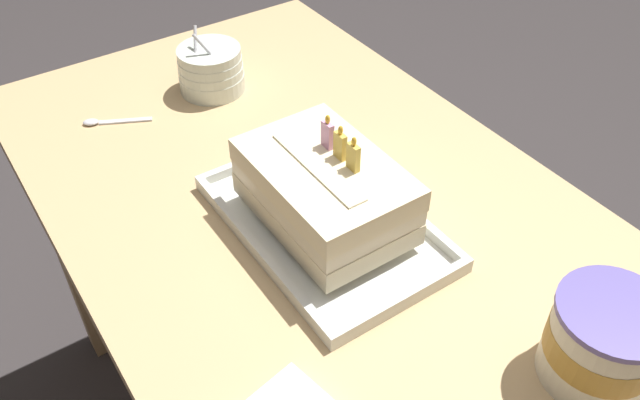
{
  "coord_description": "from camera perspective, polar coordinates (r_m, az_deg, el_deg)",
  "views": [
    {
      "loc": [
        0.63,
        -0.41,
        1.44
      ],
      "look_at": [
        0.03,
        -0.01,
        0.79
      ],
      "focal_mm": 37.02,
      "sensor_mm": 36.0,
      "label": 1
    }
  ],
  "objects": [
    {
      "name": "serving_spoon_near_tray",
      "position": [
        1.23,
        -18.17,
        6.46
      ],
      "size": [
        0.07,
        0.11,
        0.01
      ],
      "color": "silver",
      "rests_on": "dining_table"
    },
    {
      "name": "dining_table",
      "position": [
        1.09,
        -0.36,
        -4.65
      ],
      "size": [
        1.23,
        0.72,
        0.76
      ],
      "color": "tan",
      "rests_on": "ground_plane"
    },
    {
      "name": "birthday_cake",
      "position": [
        0.92,
        0.43,
        0.86
      ],
      "size": [
        0.25,
        0.16,
        0.15
      ],
      "color": "beige",
      "rests_on": "foil_tray"
    },
    {
      "name": "bowl_stack",
      "position": [
        1.26,
        -9.41,
        11.06
      ],
      "size": [
        0.12,
        0.12,
        0.12
      ],
      "color": "silver",
      "rests_on": "dining_table"
    },
    {
      "name": "ice_cream_tub",
      "position": [
        0.83,
        23.22,
        -11.21
      ],
      "size": [
        0.13,
        0.13,
        0.12
      ],
      "color": "silver",
      "rests_on": "dining_table"
    },
    {
      "name": "foil_tray",
      "position": [
        0.97,
        0.41,
        -2.08
      ],
      "size": [
        0.37,
        0.23,
        0.02
      ],
      "color": "silver",
      "rests_on": "dining_table"
    }
  ]
}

